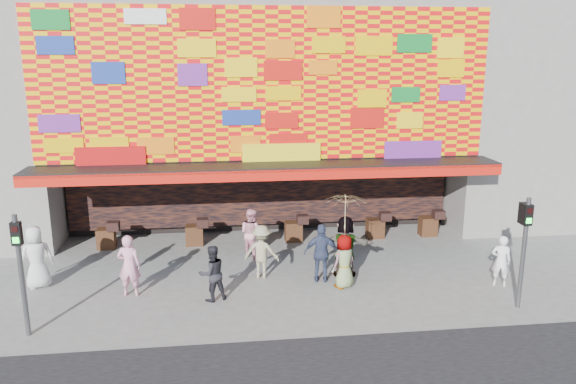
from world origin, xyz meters
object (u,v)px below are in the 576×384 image
ped_f (345,246)px  ped_d (262,252)px  ped_g (344,261)px  ped_e (322,253)px  signal_left (20,262)px  ped_h (501,261)px  parasol (345,213)px  ped_b (129,266)px  ped_a (36,257)px  ped_i (251,233)px  signal_right (525,241)px  ped_c (212,273)px

ped_f → ped_d: bearing=7.0°
ped_g → ped_e: bearing=-72.1°
signal_left → ped_h: size_ratio=1.98×
ped_f → ped_h: size_ratio=1.23×
ped_e → parasol: parasol is taller
ped_b → ped_f: (6.22, 0.68, 0.06)m
ped_a → ped_i: bearing=172.7°
ped_f → ped_h: bearing=173.4°
ped_f → ped_b: bearing=16.8°
signal_left → ped_h: signal_left is taller
signal_right → ped_e: signal_right is taller
ped_e → ped_g: 0.75m
ped_i → signal_left: bearing=84.4°
ped_f → ped_e: bearing=36.2°
signal_left → ped_h: (12.59, 1.40, -1.10)m
ped_g → ped_b: bearing=-32.4°
signal_right → ped_d: 7.26m
signal_right → parasol: signal_right is taller
ped_f → parasol: (-0.22, -0.87, 1.29)m
ped_b → parasol: parasol is taller
ped_d → ped_f: ped_f is taller
ped_b → ped_e: (5.44, 0.31, 0.00)m
ped_c → ped_i: size_ratio=0.95×
signal_right → ped_f: 5.00m
signal_left → ped_b: 3.08m
parasol → ped_a: bearing=173.0°
signal_right → ped_g: signal_right is taller
parasol → ped_g: bearing=-166.0°
ped_h → ped_i: (-6.98, 3.28, 0.06)m
ped_c → ped_f: 4.15m
signal_right → ped_c: size_ratio=1.92×
ped_i → ped_a: bearing=60.4°
ped_i → ped_c: bearing=113.6°
signal_left → ped_i: bearing=39.9°
signal_left → ped_f: signal_left is taller
ped_h → parasol: parasol is taller
signal_right → ped_h: (0.19, 1.40, -1.10)m
ped_e → ped_g: (0.56, -0.49, -0.10)m
ped_e → signal_left: bearing=28.2°
ped_b → ped_d: (3.72, 0.84, -0.07)m
signal_right → ped_g: (-4.31, 1.85, -1.08)m
signal_right → ped_c: 8.24m
ped_c → ped_h: ped_c is taller
signal_left → ped_f: size_ratio=1.61×
ped_e → ped_h: 5.14m
signal_left → ped_e: signal_left is taller
signal_left → ped_g: bearing=12.9°
ped_d → ped_h: ped_d is taller
ped_a → ped_c: 5.18m
ped_b → ped_f: bearing=-166.4°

